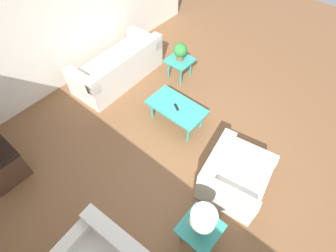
# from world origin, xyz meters

# --- Properties ---
(ground_plane) EXTENTS (14.00, 14.00, 0.00)m
(ground_plane) POSITION_xyz_m (0.00, 0.00, 0.00)
(ground_plane) COLOR brown
(wall_right) EXTENTS (0.12, 7.20, 2.70)m
(wall_right) POSITION_xyz_m (3.06, 0.00, 1.35)
(wall_right) COLOR silver
(wall_right) RESTS_ON ground_plane
(sofa) EXTENTS (0.96, 2.04, 0.76)m
(sofa) POSITION_xyz_m (2.21, -0.59, 0.29)
(sofa) COLOR silver
(sofa) RESTS_ON ground_plane
(armchair) EXTENTS (1.05, 1.13, 0.68)m
(armchair) POSITION_xyz_m (-1.04, 0.02, 0.27)
(armchair) COLOR silver
(armchair) RESTS_ON ground_plane
(coffee_table) EXTENTS (1.07, 0.59, 0.44)m
(coffee_table) POSITION_xyz_m (0.47, -0.43, 0.39)
(coffee_table) COLOR teal
(coffee_table) RESTS_ON ground_plane
(side_table_plant) EXTENTS (0.51, 0.51, 0.47)m
(side_table_plant) POSITION_xyz_m (1.25, -1.49, 0.40)
(side_table_plant) COLOR teal
(side_table_plant) RESTS_ON ground_plane
(side_table_lamp) EXTENTS (0.51, 0.51, 0.47)m
(side_table_lamp) POSITION_xyz_m (-1.13, 1.04, 0.40)
(side_table_lamp) COLOR teal
(side_table_lamp) RESTS_ON ground_plane
(potted_plant) EXTENTS (0.28, 0.28, 0.38)m
(potted_plant) POSITION_xyz_m (1.25, -1.49, 0.68)
(potted_plant) COLOR brown
(potted_plant) RESTS_ON side_table_plant
(table_lamp) EXTENTS (0.32, 0.32, 0.47)m
(table_lamp) POSITION_xyz_m (-1.13, 1.04, 0.80)
(table_lamp) COLOR #997F4C
(table_lamp) RESTS_ON side_table_lamp
(remote_control) EXTENTS (0.16, 0.12, 0.02)m
(remote_control) POSITION_xyz_m (0.45, -0.40, 0.45)
(remote_control) COLOR black
(remote_control) RESTS_ON coffee_table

